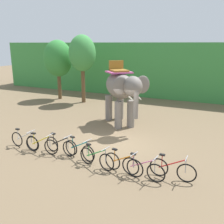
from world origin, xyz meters
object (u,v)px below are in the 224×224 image
bike_teal (79,150)px  bike_pink (143,169)px  tree_center_left (58,59)px  tree_center (82,54)px  elephant (121,89)px  bike_yellow (42,145)px  bike_red (172,169)px  bike_orange (123,164)px  bike_black (60,146)px  bike_white (24,140)px  bike_green (96,158)px

bike_teal → bike_pink: same height
tree_center_left → tree_center: bearing=-6.0°
tree_center → elephant: tree_center is taller
bike_yellow → bike_red: 5.80m
bike_teal → bike_orange: same height
tree_center → bike_yellow: 10.76m
tree_center → bike_orange: size_ratio=3.22×
bike_yellow → bike_black: bearing=18.5°
bike_white → bike_black: size_ratio=1.00×
bike_white → bike_pink: size_ratio=1.00×
bike_green → bike_pink: bearing=-1.4°
bike_black → bike_teal: size_ratio=1.01×
bike_black → bike_red: 4.97m
tree_center_left → elephant: 9.14m
tree_center_left → bike_green: 13.82m
tree_center_left → bike_red: size_ratio=2.96×
bike_black → bike_pink: size_ratio=1.00×
tree_center → bike_orange: 12.79m
bike_white → tree_center: bearing=105.1°
bike_red → elephant: bearing=129.7°
bike_white → bike_red: same height
bike_orange → bike_red: size_ratio=0.99×
bike_yellow → elephant: bearing=73.0°
tree_center_left → bike_red: bearing=-38.4°
tree_center → bike_teal: size_ratio=3.24×
tree_center → bike_pink: tree_center is taller
tree_center_left → tree_center: size_ratio=0.93×
bike_white → bike_pink: bearing=-2.6°
bike_white → bike_orange: (5.10, -0.20, 0.00)m
tree_center_left → elephant: size_ratio=1.34×
elephant → bike_red: size_ratio=2.21×
bike_yellow → bike_teal: bearing=7.8°
bike_green → bike_pink: (1.94, -0.05, 0.00)m
bike_teal → tree_center: bearing=120.6°
bike_white → bike_teal: same height
bike_white → bike_orange: size_ratio=1.01×
bike_teal → bike_green: (1.04, -0.40, 0.00)m
bike_pink → bike_green: bearing=178.6°
bike_white → bike_green: (3.95, -0.21, 0.00)m
elephant → bike_orange: 6.18m
bike_white → bike_red: (6.87, 0.16, 0.00)m
bike_yellow → tree_center_left: bearing=122.6°
bike_white → bike_black: 1.91m
bike_teal → bike_green: size_ratio=1.00×
bike_white → tree_center_left: bearing=118.1°
bike_white → bike_red: bearing=1.3°
elephant → bike_green: elephant is taller
tree_center → bike_red: (9.42, -9.25, -3.57)m
bike_teal → bike_red: same height
bike_black → bike_orange: bearing=-7.3°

